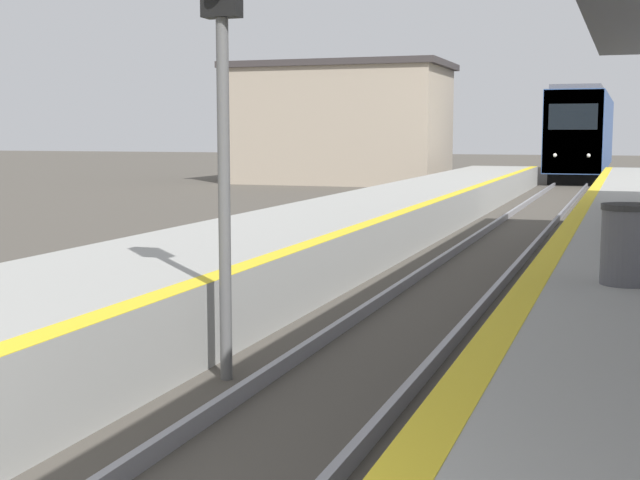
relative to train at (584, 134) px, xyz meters
The scene contains 4 objects.
train is the anchor object (origin of this frame).
signal_near 44.30m from the train, 91.50° to the right, with size 0.36×0.31×4.44m.
trash_bin 42.68m from the train, 86.53° to the right, with size 0.57×0.57×0.83m.
station_building 15.12m from the train, 136.27° to the right, with size 10.49×6.17×5.80m.
Camera 1 is at (2.58, -2.32, 2.45)m, focal length 50.00 mm.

